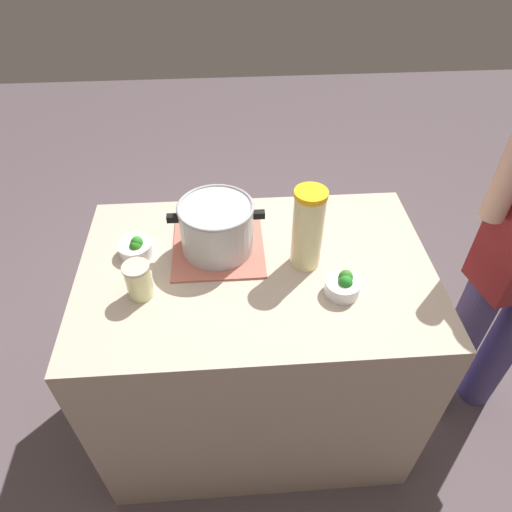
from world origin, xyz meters
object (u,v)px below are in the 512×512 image
Objects in this scene: lemonade_pitcher at (308,229)px; cooking_pot at (217,226)px; broccoli_bowl_front at (343,285)px; mason_jar at (139,280)px; broccoli_bowl_center at (136,248)px.

cooking_pot is at bearing 162.87° from lemonade_pitcher.
lemonade_pitcher is at bearing 124.24° from broccoli_bowl_front.
broccoli_bowl_front is at bearing -3.24° from mason_jar.
lemonade_pitcher is 0.21m from broccoli_bowl_front.
lemonade_pitcher is at bearing -17.13° from cooking_pot.
cooking_pot is 0.32m from mason_jar.
mason_jar reaches higher than broccoli_bowl_front.
cooking_pot is 0.31m from lemonade_pitcher.
mason_jar is at bearing 176.76° from broccoli_bowl_front.
mason_jar is (-0.25, -0.20, -0.04)m from cooking_pot.
broccoli_bowl_front is at bearing -18.65° from broccoli_bowl_center.
cooking_pot reaches higher than broccoli_bowl_front.
cooking_pot reaches higher than mason_jar.
mason_jar is (-0.54, -0.11, -0.08)m from lemonade_pitcher.
lemonade_pitcher is 2.53× the size of broccoli_bowl_center.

